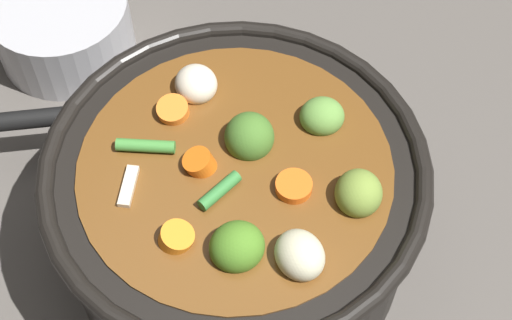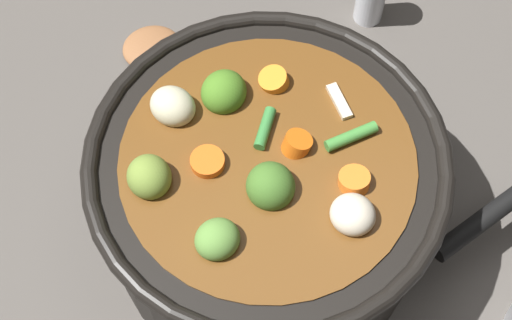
# 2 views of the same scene
# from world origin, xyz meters

# --- Properties ---
(ground_plane) EXTENTS (1.10, 1.10, 0.00)m
(ground_plane) POSITION_xyz_m (0.00, 0.00, 0.00)
(ground_plane) COLOR #514C47
(cooking_pot) EXTENTS (0.31, 0.31, 0.16)m
(cooking_pot) POSITION_xyz_m (-0.00, 0.00, 0.08)
(cooking_pot) COLOR black
(cooking_pot) RESTS_ON ground_plane
(wooden_spoon) EXTENTS (0.20, 0.24, 0.02)m
(wooden_spoon) POSITION_xyz_m (0.28, 0.12, 0.01)
(wooden_spoon) COLOR #925E38
(wooden_spoon) RESTS_ON ground_plane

